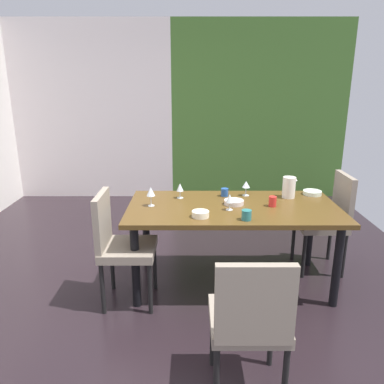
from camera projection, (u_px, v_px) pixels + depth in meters
ground_plane at (164, 301)px, 3.22m from camera, size 5.26×6.27×0.02m
back_panel_interior at (89, 112)px, 5.79m from camera, size 2.55×0.10×2.70m
garden_window_panel at (259, 112)px, 5.79m from camera, size 2.71×0.10×2.70m
dining_table at (232, 215)px, 3.31m from camera, size 1.85×0.93×0.76m
chair_left_near at (118, 241)px, 3.07m from camera, size 0.44×0.44×0.96m
chair_head_near at (250, 318)px, 2.09m from camera, size 0.44×0.44×0.94m
chair_right_far at (328, 216)px, 3.63m from camera, size 0.44×0.44×0.97m
wine_glass_rear at (229, 199)px, 3.15m from camera, size 0.06×0.06×0.14m
wine_glass_right at (180, 188)px, 3.48m from camera, size 0.06×0.06×0.14m
wine_glass_center at (150, 192)px, 3.25m from camera, size 0.07×0.07×0.17m
wine_glass_front at (246, 185)px, 3.55m from camera, size 0.07×0.07×0.14m
serving_bowl_north at (233, 202)px, 3.32m from camera, size 0.18×0.18×0.04m
serving_bowl_south at (200, 214)px, 3.01m from camera, size 0.14×0.14×0.05m
serving_bowl_near_window at (312, 193)px, 3.61m from camera, size 0.17×0.17×0.04m
cup_near_shelf at (224, 192)px, 3.55m from camera, size 0.07×0.07×0.08m
cup_corner at (272, 201)px, 3.26m from camera, size 0.07×0.07×0.09m
cup_west at (246, 215)px, 2.94m from camera, size 0.08×0.08×0.08m
pitcher_east at (289, 187)px, 3.49m from camera, size 0.13×0.12×0.20m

